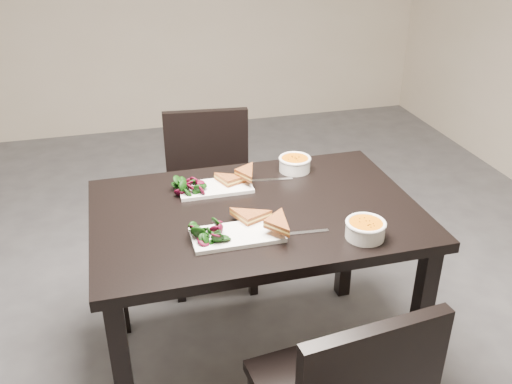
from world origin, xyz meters
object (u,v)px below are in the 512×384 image
at_px(plate_near, 237,235).
at_px(soup_bowl_near, 365,228).
at_px(soup_bowl_far, 295,163).
at_px(chair_far, 210,187).
at_px(table, 256,231).
at_px(plate_far, 215,188).

relative_size(plate_near, soup_bowl_near, 2.23).
bearing_deg(soup_bowl_far, chair_far, 122.61).
distance_m(chair_far, plate_near, 0.94).
height_order(chair_far, soup_bowl_near, chair_far).
relative_size(table, chair_far, 1.41).
bearing_deg(plate_near, table, 56.71).
bearing_deg(plate_far, plate_near, -89.56).
bearing_deg(chair_far, soup_bowl_near, -64.88).
bearing_deg(plate_near, soup_bowl_near, -15.14).
bearing_deg(soup_bowl_far, plate_far, -166.82).
distance_m(chair_far, plate_far, 0.60).
bearing_deg(table, chair_far, 93.61).
xyz_separation_m(chair_far, soup_bowl_far, (0.29, -0.45, 0.30)).
height_order(plate_near, soup_bowl_near, soup_bowl_near).
bearing_deg(plate_near, soup_bowl_far, 51.57).
xyz_separation_m(chair_far, plate_near, (-0.07, -0.90, 0.27)).
distance_m(table, soup_bowl_near, 0.44).
xyz_separation_m(table, chair_far, (-0.05, 0.73, -0.17)).
height_order(soup_bowl_near, soup_bowl_far, same).
xyz_separation_m(plate_near, soup_bowl_near, (0.42, -0.11, 0.03)).
bearing_deg(plate_far, soup_bowl_far, 13.18).
height_order(plate_far, soup_bowl_far, soup_bowl_far).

